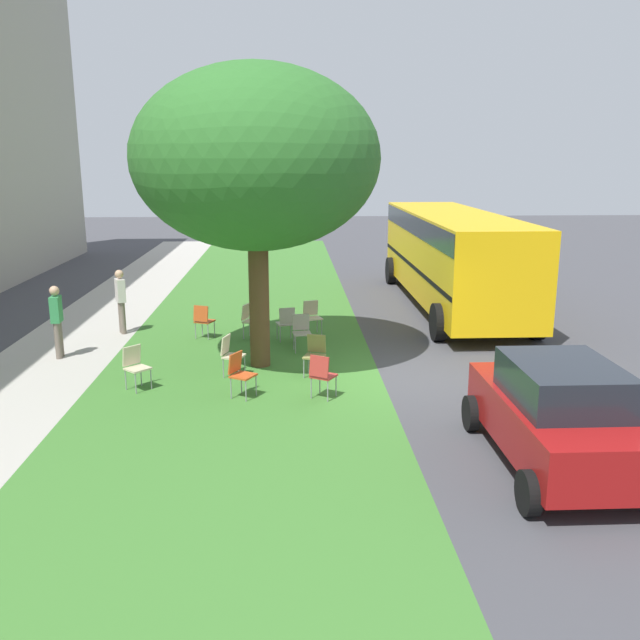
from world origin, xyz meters
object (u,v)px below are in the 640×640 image
(chair_5, at_px, (322,373))
(chair_7, at_px, (302,330))
(chair_9, at_px, (315,352))
(chair_3, at_px, (203,319))
(parked_car, at_px, (557,414))
(school_bus, at_px, (452,250))
(chair_4, at_px, (250,318))
(chair_8, at_px, (286,321))
(pedestrian_1, at_px, (121,299))
(pedestrian_0, at_px, (57,319))
(chair_1, at_px, (135,364))
(street_tree, at_px, (256,159))
(chair_0, at_px, (312,315))
(chair_2, at_px, (230,352))
(chair_6, at_px, (240,371))

(chair_5, xyz_separation_m, chair_7, (3.36, 0.32, 0.00))
(chair_9, bearing_deg, chair_3, 40.98)
(parked_car, bearing_deg, chair_7, 29.51)
(chair_3, distance_m, school_bus, 8.11)
(chair_4, xyz_separation_m, school_bus, (3.50, -6.02, 1.24))
(chair_8, xyz_separation_m, parked_car, (-7.30, -4.01, 0.32))
(chair_9, height_order, pedestrian_1, pedestrian_1)
(chair_9, distance_m, school_bus, 8.12)
(chair_3, height_order, pedestrian_1, pedestrian_1)
(pedestrian_0, bearing_deg, chair_3, -63.67)
(chair_1, bearing_deg, chair_7, -52.21)
(street_tree, height_order, chair_0, street_tree)
(chair_4, xyz_separation_m, chair_8, (-0.37, -0.93, 0.00))
(chair_1, distance_m, chair_3, 3.93)
(pedestrian_0, xyz_separation_m, pedestrian_1, (2.20, -0.93, 0.00))
(chair_9, bearing_deg, school_bus, -33.88)
(chair_2, bearing_deg, school_bus, -43.45)
(chair_0, relative_size, chair_2, 1.00)
(school_bus, distance_m, pedestrian_1, 9.87)
(chair_4, height_order, chair_6, same)
(chair_5, height_order, school_bus, school_bus)
(chair_4, bearing_deg, chair_3, 91.15)
(chair_1, height_order, chair_6, same)
(chair_0, bearing_deg, chair_7, 168.94)
(chair_7, xyz_separation_m, parked_car, (-6.43, -3.64, 0.32))
(chair_4, xyz_separation_m, chair_7, (-1.24, -1.30, 0.00))
(chair_0, height_order, chair_1, same)
(chair_3, relative_size, chair_6, 1.00)
(chair_3, relative_size, chair_8, 1.00)
(chair_6, height_order, parked_car, parked_car)
(chair_5, height_order, chair_6, same)
(street_tree, relative_size, chair_4, 7.30)
(chair_6, bearing_deg, chair_4, 0.65)
(school_bus, xyz_separation_m, pedestrian_1, (-2.87, 9.40, -0.83))
(chair_1, relative_size, chair_4, 1.00)
(pedestrian_1, bearing_deg, parked_car, -134.92)
(chair_8, bearing_deg, chair_0, -44.68)
(chair_8, bearing_deg, pedestrian_0, 102.86)
(street_tree, distance_m, chair_9, 4.22)
(chair_1, xyz_separation_m, pedestrian_0, (2.28, 2.24, 0.41))
(school_bus, bearing_deg, chair_2, 136.55)
(chair_9, xyz_separation_m, school_bus, (6.66, -4.47, 1.24))
(chair_8, relative_size, chair_9, 1.00)
(chair_0, relative_size, chair_1, 1.00)
(chair_8, relative_size, pedestrian_1, 0.52)
(chair_5, distance_m, school_bus, 9.30)
(parked_car, bearing_deg, pedestrian_1, 45.08)
(chair_0, relative_size, parked_car, 0.24)
(chair_6, height_order, school_bus, school_bus)
(chair_7, distance_m, parked_car, 7.40)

